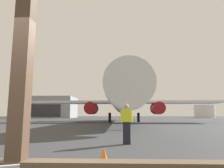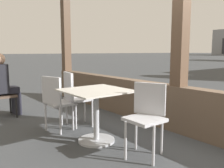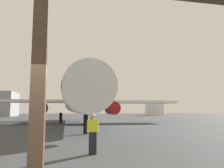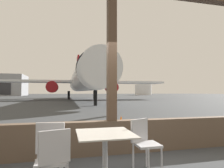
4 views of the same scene
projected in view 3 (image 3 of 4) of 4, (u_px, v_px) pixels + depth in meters
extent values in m
plane|color=#383A3D|center=(64.00, 121.00, 41.78)|extent=(220.00, 220.00, 0.00)
cube|color=#4C3828|center=(38.00, 110.00, 3.07)|extent=(0.20, 0.20, 3.76)
cylinder|color=silver|center=(77.00, 99.00, 33.08)|extent=(3.96, 32.27, 3.96)
cone|color=silver|center=(89.00, 87.00, 16.11)|extent=(3.76, 2.60, 3.76)
cylinder|color=black|center=(86.00, 88.00, 17.98)|extent=(4.04, 0.90, 4.04)
cube|color=silver|center=(20.00, 101.00, 32.33)|extent=(14.50, 4.20, 0.36)
cube|color=silver|center=(129.00, 102.00, 35.57)|extent=(14.50, 4.20, 0.36)
cylinder|color=maroon|center=(40.00, 108.00, 31.45)|extent=(1.90, 3.20, 1.90)
cylinder|color=maroon|center=(112.00, 108.00, 33.49)|extent=(1.90, 3.20, 1.90)
cube|color=maroon|center=(75.00, 82.00, 47.85)|extent=(0.36, 4.40, 5.20)
cylinder|color=black|center=(86.00, 124.00, 17.93)|extent=(0.36, 0.36, 1.56)
cylinder|color=black|center=(61.00, 118.00, 34.16)|extent=(0.44, 0.44, 1.56)
cylinder|color=black|center=(92.00, 118.00, 35.10)|extent=(0.44, 0.44, 1.56)
cube|color=black|center=(93.00, 143.00, 9.63)|extent=(0.32, 0.20, 0.95)
cube|color=yellow|center=(93.00, 125.00, 9.72)|extent=(0.40, 0.22, 0.55)
sphere|color=tan|center=(93.00, 116.00, 9.77)|extent=(0.22, 0.22, 0.22)
cylinder|color=yellow|center=(88.00, 126.00, 9.58)|extent=(0.09, 0.09, 0.52)
cylinder|color=yellow|center=(97.00, 126.00, 9.86)|extent=(0.09, 0.09, 0.52)
cylinder|color=white|center=(155.00, 109.00, 87.75)|extent=(7.79, 7.79, 4.93)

